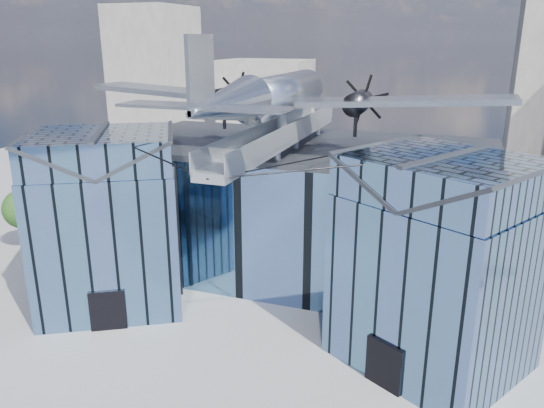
% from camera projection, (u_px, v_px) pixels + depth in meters
% --- Properties ---
extents(ground_plane, '(120.00, 120.00, 0.00)m').
position_uv_depth(ground_plane, '(262.00, 318.00, 34.51)').
color(ground_plane, gray).
extents(museum, '(32.88, 24.50, 17.60)m').
position_uv_depth(museum, '(290.00, 211.00, 38.07)').
color(museum, '#4C6F9B').
rests_on(museum, ground).
extents(bg_towers, '(77.00, 24.50, 26.00)m').
position_uv_depth(bg_towers, '(395.00, 91.00, 76.38)').
color(bg_towers, gray).
rests_on(bg_towers, ground).
extents(tree_plaza_w, '(4.41, 4.41, 5.31)m').
position_uv_depth(tree_plaza_w, '(71.00, 227.00, 40.58)').
color(tree_plaza_w, black).
rests_on(tree_plaza_w, ground).
extents(tree_side_w, '(4.12, 4.12, 5.21)m').
position_uv_depth(tree_side_w, '(23.00, 209.00, 44.97)').
color(tree_side_w, black).
rests_on(tree_side_w, ground).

